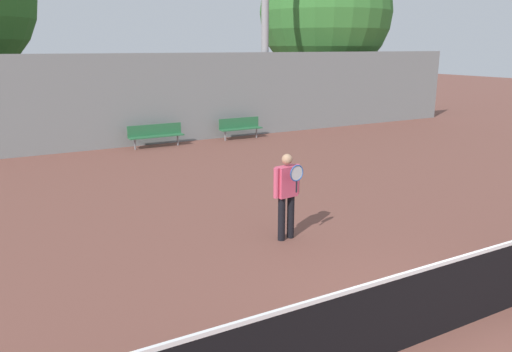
{
  "coord_description": "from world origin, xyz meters",
  "views": [
    {
      "loc": [
        -4.94,
        -3.84,
        3.62
      ],
      "look_at": [
        -0.01,
        4.98,
        0.98
      ],
      "focal_mm": 35.0,
      "sensor_mm": 36.0,
      "label": 1
    }
  ],
  "objects": [
    {
      "name": "ground_plane",
      "position": [
        0.0,
        0.0,
        0.0
      ],
      "size": [
        100.0,
        100.0,
        0.0
      ],
      "primitive_type": "plane",
      "color": "brown"
    },
    {
      "name": "tennis_net",
      "position": [
        0.0,
        0.0,
        0.53
      ],
      "size": [
        11.54,
        0.09,
        1.04
      ],
      "color": "black",
      "rests_on": "ground_plane"
    },
    {
      "name": "tennis_player",
      "position": [
        -0.01,
        3.77,
        0.96
      ],
      "size": [
        0.61,
        0.44,
        1.68
      ],
      "rotation": [
        0.0,
        0.0,
        0.13
      ],
      "color": "black",
      "rests_on": "ground_plane"
    },
    {
      "name": "bench_courtside_far",
      "position": [
        4.18,
        13.78,
        0.51
      ],
      "size": [
        1.77,
        0.4,
        0.84
      ],
      "color": "#28663D",
      "rests_on": "ground_plane"
    },
    {
      "name": "bench_adjacent_court",
      "position": [
        0.68,
        13.78,
        0.51
      ],
      "size": [
        2.04,
        0.4,
        0.84
      ],
      "color": "#28663D",
      "rests_on": "ground_plane"
    },
    {
      "name": "light_pole_near_left",
      "position": [
        5.81,
        14.63,
        5.22
      ],
      "size": [
        0.9,
        0.6,
        9.3
      ],
      "color": "#939399",
      "rests_on": "ground_plane"
    },
    {
      "name": "back_fence",
      "position": [
        0.0,
        14.36,
        1.69
      ],
      "size": [
        31.82,
        0.06,
        3.38
      ],
      "color": "gray",
      "rests_on": "ground_plane"
    },
    {
      "name": "tree_dark_dense",
      "position": [
        11.13,
        17.67,
        5.29
      ],
      "size": [
        6.69,
        6.69,
        8.64
      ],
      "color": "brown",
      "rests_on": "ground_plane"
    }
  ]
}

